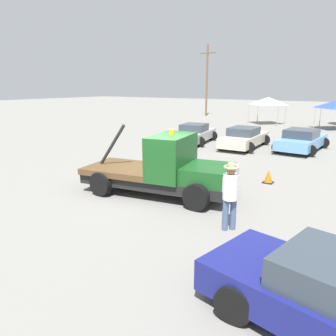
{
  "coord_description": "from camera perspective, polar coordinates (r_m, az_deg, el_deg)",
  "views": [
    {
      "loc": [
        6.68,
        -9.45,
        3.91
      ],
      "look_at": [
        0.5,
        0.0,
        1.05
      ],
      "focal_mm": 35.0,
      "sensor_mm": 36.0,
      "label": 1
    }
  ],
  "objects": [
    {
      "name": "ground_plane",
      "position": [
        12.22,
        -1.97,
        -4.46
      ],
      "size": [
        160.0,
        160.0,
        0.0
      ],
      "primitive_type": "plane",
      "color": "gray"
    },
    {
      "name": "tow_truck",
      "position": [
        11.81,
        -0.51,
        -0.33
      ],
      "size": [
        5.79,
        2.96,
        2.51
      ],
      "rotation": [
        0.0,
        0.0,
        0.17
      ],
      "color": "black",
      "rests_on": "ground"
    },
    {
      "name": "person_near_truck",
      "position": [
        9.05,
        10.8,
        -4.0
      ],
      "size": [
        0.42,
        0.42,
        1.9
      ],
      "rotation": [
        0.0,
        0.0,
        2.36
      ],
      "color": "#475B84",
      "rests_on": "ground"
    },
    {
      "name": "parked_car_silver",
      "position": [
        22.96,
        4.68,
        5.99
      ],
      "size": [
        2.83,
        4.49,
        1.34
      ],
      "rotation": [
        0.0,
        0.0,
        1.73
      ],
      "color": "#B7B7BC",
      "rests_on": "ground"
    },
    {
      "name": "parked_car_cream",
      "position": [
        21.62,
        13.14,
        5.16
      ],
      "size": [
        2.47,
        4.9,
        1.34
      ],
      "rotation": [
        0.0,
        0.0,
        1.6
      ],
      "color": "beige",
      "rests_on": "ground"
    },
    {
      "name": "parked_car_skyblue",
      "position": [
        21.7,
        22.25,
        4.51
      ],
      "size": [
        2.73,
        4.89,
        1.34
      ],
      "rotation": [
        0.0,
        0.0,
        1.51
      ],
      "color": "#669ED1",
      "rests_on": "ground"
    },
    {
      "name": "canopy_tent_white",
      "position": [
        35.74,
        17.04,
        11.1
      ],
      "size": [
        3.03,
        3.03,
        2.74
      ],
      "color": "#9E9EA3",
      "rests_on": "ground"
    },
    {
      "name": "traffic_cone",
      "position": [
        14.07,
        17.08,
        -1.49
      ],
      "size": [
        0.4,
        0.4,
        0.55
      ],
      "color": "black",
      "rests_on": "ground"
    },
    {
      "name": "utility_pole",
      "position": [
        44.0,
        6.79,
        15.19
      ],
      "size": [
        2.2,
        0.24,
        8.94
      ],
      "color": "brown",
      "rests_on": "ground"
    }
  ]
}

